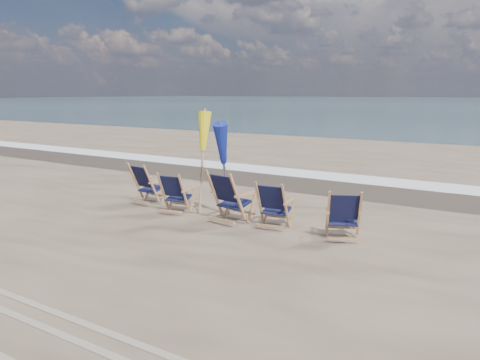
{
  "coord_description": "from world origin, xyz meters",
  "views": [
    {
      "loc": [
        4.79,
        -5.42,
        2.6
      ],
      "look_at": [
        0.0,
        2.2,
        0.9
      ],
      "focal_mm": 35.0,
      "sensor_mm": 36.0,
      "label": 1
    }
  ],
  "objects": [
    {
      "name": "tire_tracks",
      "position": [
        0.0,
        -2.8,
        0.01
      ],
      "size": [
        80.0,
        1.3,
        0.01
      ],
      "primitive_type": null,
      "color": "gray",
      "rests_on": "ground"
    },
    {
      "name": "umbrella_blue",
      "position": [
        -0.52,
        2.44,
        1.56
      ],
      "size": [
        0.3,
        0.3,
        2.08
      ],
      "color": "#A5A5AD",
      "rests_on": "ground"
    },
    {
      "name": "beach_chair_0",
      "position": [
        -2.5,
        2.37,
        0.5
      ],
      "size": [
        0.71,
        0.78,
        1.0
      ],
      "primitive_type": null,
      "rotation": [
        0.0,
        0.0,
        3.04
      ],
      "color": "black",
      "rests_on": "ground"
    },
    {
      "name": "beach_chair_1",
      "position": [
        -1.38,
        2.14,
        0.46
      ],
      "size": [
        0.69,
        0.75,
        0.93
      ],
      "primitive_type": null,
      "rotation": [
        0.0,
        0.0,
        3.3
      ],
      "color": "black",
      "rests_on": "ground"
    },
    {
      "name": "wet_sand_strip",
      "position": [
        0.0,
        6.8,
        0.0
      ],
      "size": [
        200.0,
        2.6,
        0.0
      ],
      "primitive_type": "cube",
      "color": "#42362A",
      "rests_on": "ground"
    },
    {
      "name": "beach_chair_2",
      "position": [
        0.05,
        2.03,
        0.55
      ],
      "size": [
        0.8,
        0.87,
        1.09
      ],
      "primitive_type": null,
      "rotation": [
        0.0,
        0.0,
        3.01
      ],
      "color": "black",
      "rests_on": "ground"
    },
    {
      "name": "beach_chair_3",
      "position": [
        0.97,
        2.26,
        0.47
      ],
      "size": [
        0.68,
        0.75,
        0.95
      ],
      "primitive_type": null,
      "rotation": [
        0.0,
        0.0,
        3.26
      ],
      "color": "black",
      "rests_on": "ground"
    },
    {
      "name": "umbrella_yellow",
      "position": [
        -1.28,
        2.68,
        1.66
      ],
      "size": [
        0.3,
        0.3,
        2.19
      ],
      "color": "#AE7C4E",
      "rests_on": "ground"
    },
    {
      "name": "beach_chair_4",
      "position": [
        2.37,
        2.33,
        0.47
      ],
      "size": [
        0.84,
        0.87,
        0.95
      ],
      "primitive_type": null,
      "rotation": [
        0.0,
        0.0,
        3.57
      ],
      "color": "black",
      "rests_on": "ground"
    },
    {
      "name": "surf_foam",
      "position": [
        0.0,
        8.3,
        0.0
      ],
      "size": [
        200.0,
        1.4,
        0.01
      ],
      "primitive_type": "cube",
      "color": "silver",
      "rests_on": "ground"
    }
  ]
}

